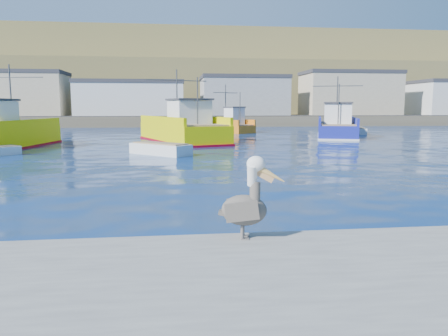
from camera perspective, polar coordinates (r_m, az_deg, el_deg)
name	(u,v)px	position (r m, az deg, el deg)	size (l,w,h in m)	color
ground	(280,218)	(12.76, 7.37, -6.51)	(260.00, 260.00, 0.00)	navy
dock_bollards	(348,228)	(9.66, 15.94, -7.51)	(36.20, 0.20, 0.30)	#4C4C4C
far_shore	(182,85)	(121.34, -5.53, 10.70)	(200.00, 81.00, 24.00)	brown
trawler_yellow_a	(4,134)	(37.89, -26.83, 3.94)	(5.77, 12.27, 6.58)	#D5D203
trawler_yellow_b	(183,130)	(40.20, -5.35, 5.02)	(8.33, 13.45, 6.70)	#D5D203
trawler_blue	(337,128)	(47.48, 14.49, 5.13)	(7.13, 11.49, 6.46)	navy
boat_orange	(230,125)	(54.74, 0.83, 5.69)	(5.96, 7.55, 5.93)	orange
skiff_mid	(160,150)	(29.58, -8.32, 2.35)	(4.28, 4.25, 0.97)	silver
skiff_far	(359,131)	(54.56, 17.17, 4.61)	(2.67, 4.42, 0.91)	silver
pelican	(247,203)	(8.95, 2.96, -4.63)	(1.38, 0.74, 1.70)	#595451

